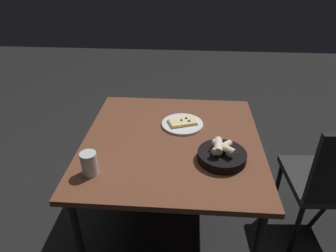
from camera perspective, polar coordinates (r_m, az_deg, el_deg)
name	(u,v)px	position (r m, az deg, el deg)	size (l,w,h in m)	color
ground	(171,227)	(2.19, 0.62, -18.36)	(8.00, 8.00, 0.00)	black
dining_table	(172,148)	(1.74, 0.74, -4.17)	(1.03, 0.98, 0.72)	brown
pizza_plate	(182,124)	(1.84, 2.71, 0.45)	(0.25, 0.25, 0.04)	white
bread_basket	(222,155)	(1.56, 9.96, -5.34)	(0.24, 0.24, 0.11)	black
beer_glass	(90,165)	(1.49, -14.41, -6.98)	(0.08, 0.08, 0.12)	silver
chair_near	(335,179)	(1.99, 28.60, -8.72)	(0.46, 0.46, 0.88)	#2C2C2C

